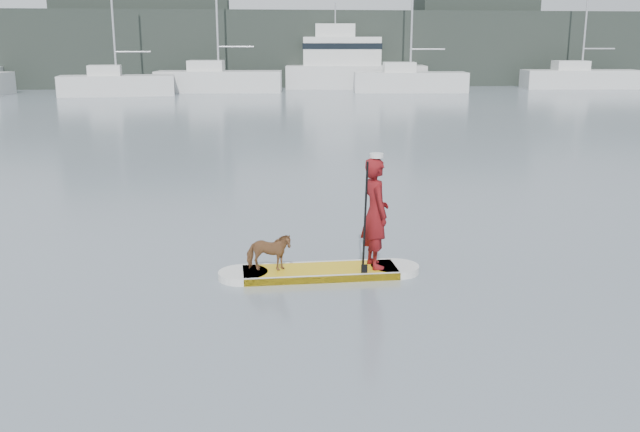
{
  "coord_description": "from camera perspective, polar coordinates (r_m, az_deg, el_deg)",
  "views": [
    {
      "loc": [
        -2.91,
        -7.47,
        3.74
      ],
      "look_at": [
        -1.58,
        3.5,
        1.0
      ],
      "focal_mm": 40.0,
      "sensor_mm": 36.0,
      "label": 1
    }
  ],
  "objects": [
    {
      "name": "paddle",
      "position": [
        11.24,
        3.61,
        -1.29
      ],
      "size": [
        0.1,
        0.3,
        2.0
      ],
      "rotation": [
        0.0,
        0.0,
        0.01
      ],
      "color": "black",
      "rests_on": "ground"
    },
    {
      "name": "sailboat_e",
      "position": [
        53.39,
        7.15,
        10.73
      ],
      "size": [
        8.42,
        3.65,
        11.83
      ],
      "rotation": [
        0.0,
        0.0,
        -0.13
      ],
      "color": "silver",
      "rests_on": "ground"
    },
    {
      "name": "sailboat_c",
      "position": [
        51.34,
        -16.0,
        10.14
      ],
      "size": [
        7.8,
        3.12,
        10.95
      ],
      "rotation": [
        0.0,
        0.0,
        0.08
      ],
      "color": "silver",
      "rests_on": "ground"
    },
    {
      "name": "ground",
      "position": [
        8.84,
        13.25,
        -11.5
      ],
      "size": [
        140.0,
        140.0,
        0.0
      ],
      "primitive_type": "plane",
      "color": "slate",
      "rests_on": "ground"
    },
    {
      "name": "sailboat_d",
      "position": [
        53.49,
        -8.17,
        10.82
      ],
      "size": [
        9.31,
        3.74,
        13.36
      ],
      "rotation": [
        0.0,
        0.0,
        -0.1
      ],
      "color": "silver",
      "rests_on": "ground"
    },
    {
      "name": "dog",
      "position": [
        11.46,
        -4.13,
        -2.89
      ],
      "size": [
        0.78,
        0.44,
        0.62
      ],
      "primitive_type": "imported",
      "rotation": [
        0.0,
        0.0,
        1.42
      ],
      "color": "brown",
      "rests_on": "paddleboard"
    },
    {
      "name": "shore_mass",
      "position": [
        60.54,
        -4.27,
        13.21
      ],
      "size": [
        90.0,
        6.0,
        6.0
      ],
      "primitive_type": "cube",
      "color": "black",
      "rests_on": "ground"
    },
    {
      "name": "paddler",
      "position": [
        11.53,
        4.46,
        0.24
      ],
      "size": [
        0.52,
        0.71,
        1.8
      ],
      "primitive_type": "imported",
      "rotation": [
        0.0,
        0.0,
        1.71
      ],
      "color": "maroon",
      "rests_on": "paddleboard"
    },
    {
      "name": "sailboat_f",
      "position": [
        60.35,
        20.09,
        10.42
      ],
      "size": [
        9.17,
        3.55,
        13.4
      ],
      "rotation": [
        0.0,
        0.0,
        -0.1
      ],
      "color": "silver",
      "rests_on": "ground"
    },
    {
      "name": "paddleboard",
      "position": [
        11.65,
        -0.0,
        -4.49
      ],
      "size": [
        3.3,
        0.82,
        0.12
      ],
      "rotation": [
        0.0,
        0.0,
        0.01
      ],
      "color": "gold",
      "rests_on": "ground"
    },
    {
      "name": "shore_building_west",
      "position": [
        61.88,
        -13.93,
        14.25
      ],
      "size": [
        14.0,
        4.0,
        9.0
      ],
      "primitive_type": "cube",
      "color": "black",
      "rests_on": "ground"
    },
    {
      "name": "shore_building_east",
      "position": [
        64.92,
        12.23,
        13.87
      ],
      "size": [
        10.0,
        4.0,
        8.0
      ],
      "primitive_type": "cube",
      "color": "black",
      "rests_on": "ground"
    },
    {
      "name": "white_cap",
      "position": [
        11.34,
        4.54,
        4.85
      ],
      "size": [
        0.22,
        0.22,
        0.07
      ],
      "primitive_type": "cylinder",
      "color": "silver",
      "rests_on": "paddler"
    },
    {
      "name": "motor_yacht_a",
      "position": [
        56.9,
        2.38,
        12.0
      ],
      "size": [
        11.17,
        4.75,
        6.49
      ],
      "rotation": [
        0.0,
        0.0,
        -0.13
      ],
      "color": "silver",
      "rests_on": "ground"
    }
  ]
}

